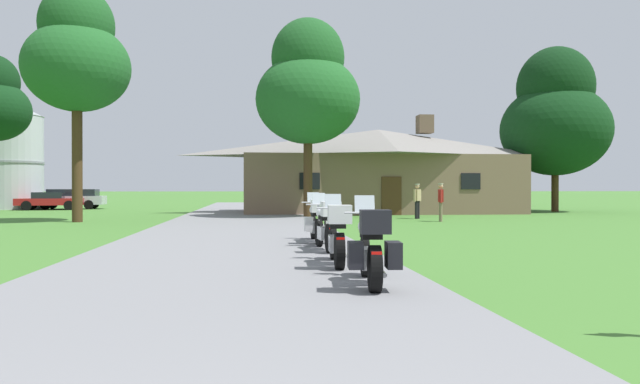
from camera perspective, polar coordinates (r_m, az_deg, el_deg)
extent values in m
plane|color=#42752D|center=(21.23, -7.72, -3.61)|extent=(500.00, 500.00, 0.00)
cube|color=slate|center=(19.23, -7.86, -3.93)|extent=(6.40, 80.00, 0.06)
cylinder|color=black|center=(9.52, 4.36, -6.22)|extent=(0.17, 0.65, 0.64)
cylinder|color=black|center=(8.10, 5.31, -7.38)|extent=(0.21, 0.65, 0.64)
cube|color=silver|center=(8.78, 4.81, -6.38)|extent=(0.31, 0.58, 0.30)
ellipsoid|color=#B2B5BC|center=(9.00, 4.65, -3.34)|extent=(0.35, 0.55, 0.26)
cube|color=black|center=(8.55, 4.95, -4.14)|extent=(0.33, 0.54, 0.10)
cylinder|color=silver|center=(9.43, 4.38, -2.01)|extent=(0.66, 0.09, 0.03)
cylinder|color=silver|center=(9.49, 4.36, -4.06)|extent=(0.08, 0.24, 0.73)
cube|color=#B2BCC6|center=(9.52, 4.33, -1.15)|extent=(0.33, 0.14, 0.27)
sphere|color=silver|center=(9.43, 4.38, -2.86)|extent=(0.11, 0.11, 0.11)
cube|color=black|center=(7.99, 5.36, -2.87)|extent=(0.43, 0.40, 0.32)
cube|color=red|center=(7.85, 5.49, -5.98)|extent=(0.14, 0.04, 0.06)
cylinder|color=silver|center=(8.44, 6.03, -7.75)|extent=(0.12, 0.55, 0.07)
cube|color=black|center=(8.10, 3.44, -6.09)|extent=(0.24, 0.42, 0.36)
cube|color=black|center=(8.16, 7.10, -6.05)|extent=(0.24, 0.42, 0.36)
cylinder|color=black|center=(11.73, 1.29, -4.97)|extent=(0.15, 0.65, 0.64)
cylinder|color=black|center=(10.30, 1.89, -5.71)|extent=(0.19, 0.65, 0.64)
cube|color=silver|center=(10.99, 1.58, -5.02)|extent=(0.29, 0.57, 0.30)
ellipsoid|color=#B2B5BC|center=(11.22, 1.47, -2.60)|extent=(0.33, 0.54, 0.26)
cube|color=black|center=(10.76, 1.67, -3.21)|extent=(0.31, 0.54, 0.10)
cylinder|color=silver|center=(11.65, 1.31, -1.56)|extent=(0.66, 0.07, 0.03)
cylinder|color=silver|center=(11.70, 1.29, -3.21)|extent=(0.07, 0.24, 0.73)
cube|color=#B2BCC6|center=(11.74, 1.27, -0.86)|extent=(0.33, 0.13, 0.27)
sphere|color=silver|center=(11.65, 1.31, -2.24)|extent=(0.11, 0.11, 0.11)
cube|color=silver|center=(10.20, 1.92, -2.17)|extent=(0.42, 0.38, 0.32)
cube|color=red|center=(10.06, 2.00, -4.58)|extent=(0.14, 0.04, 0.06)
cylinder|color=silver|center=(10.64, 2.50, -6.06)|extent=(0.10, 0.55, 0.07)
cylinder|color=black|center=(14.30, -0.08, -4.01)|extent=(0.15, 0.65, 0.64)
cylinder|color=black|center=(12.88, 1.02, -4.49)|extent=(0.19, 0.65, 0.64)
cube|color=silver|center=(13.56, 0.45, -3.99)|extent=(0.29, 0.58, 0.30)
ellipsoid|color=silver|center=(13.79, 0.26, -2.05)|extent=(0.33, 0.54, 0.26)
cube|color=black|center=(13.35, 0.61, -2.51)|extent=(0.31, 0.54, 0.10)
cylinder|color=silver|center=(14.22, -0.06, -1.21)|extent=(0.66, 0.07, 0.03)
cylinder|color=silver|center=(14.27, -0.08, -2.57)|extent=(0.07, 0.24, 0.73)
cube|color=#B2BCC6|center=(14.31, -0.12, -0.64)|extent=(0.33, 0.13, 0.27)
sphere|color=silver|center=(14.22, -0.06, -1.77)|extent=(0.11, 0.11, 0.11)
cube|color=silver|center=(12.80, 1.06, -1.65)|extent=(0.42, 0.38, 0.32)
cube|color=red|center=(12.65, 1.21, -3.56)|extent=(0.14, 0.04, 0.06)
cylinder|color=silver|center=(13.23, 1.35, -4.80)|extent=(0.10, 0.55, 0.07)
cylinder|color=black|center=(16.38, -0.65, -3.45)|extent=(0.11, 0.64, 0.64)
cylinder|color=black|center=(14.95, -0.10, -3.82)|extent=(0.15, 0.64, 0.64)
cube|color=silver|center=(15.64, -0.38, -3.41)|extent=(0.26, 0.56, 0.30)
ellipsoid|color=#B2B5BC|center=(15.87, -0.48, -1.73)|extent=(0.30, 0.52, 0.26)
cube|color=black|center=(15.42, -0.31, -2.13)|extent=(0.28, 0.52, 0.10)
cylinder|color=silver|center=(16.30, -0.64, -1.01)|extent=(0.66, 0.03, 0.03)
cylinder|color=silver|center=(16.36, -0.65, -2.19)|extent=(0.06, 0.24, 0.73)
cube|color=#B2BCC6|center=(16.40, -0.68, -0.51)|extent=(0.32, 0.11, 0.27)
sphere|color=silver|center=(16.31, -0.64, -1.50)|extent=(0.11, 0.11, 0.11)
cube|color=silver|center=(14.86, -0.08, -1.37)|extent=(0.40, 0.36, 0.32)
cube|color=red|center=(14.71, -0.01, -3.01)|extent=(0.14, 0.03, 0.06)
cylinder|color=silver|center=(15.29, 0.29, -4.10)|extent=(0.07, 0.55, 0.07)
cube|color=silver|center=(14.96, -1.12, -3.12)|extent=(0.20, 0.40, 0.36)
cube|color=silver|center=(15.01, 0.86, -3.11)|extent=(0.20, 0.40, 0.36)
cube|color=brown|center=(35.69, 5.65, 0.72)|extent=(15.98, 6.82, 3.37)
pyramid|color=gray|center=(35.79, 5.65, 4.72)|extent=(16.94, 7.23, 1.63)
cube|color=brown|center=(36.60, 10.09, 6.45)|extent=(0.90, 0.90, 1.10)
cube|color=#472D19|center=(32.33, 6.92, -0.38)|extent=(1.10, 0.08, 2.10)
cube|color=black|center=(31.61, -1.00, 1.07)|extent=(1.10, 0.06, 0.90)
cube|color=black|center=(33.65, 14.36, 1.01)|extent=(1.10, 0.06, 0.90)
cylinder|color=black|center=(28.65, 9.28, -1.72)|extent=(0.14, 0.14, 0.86)
cylinder|color=black|center=(28.80, 9.47, -1.71)|extent=(0.14, 0.14, 0.86)
cube|color=tan|center=(28.71, 9.38, -0.29)|extent=(0.41, 0.41, 0.56)
cylinder|color=tan|center=(28.51, 9.14, -0.34)|extent=(0.09, 0.09, 0.58)
cylinder|color=tan|center=(28.91, 9.61, -0.33)|extent=(0.09, 0.09, 0.58)
sphere|color=tan|center=(28.71, 9.38, 0.54)|extent=(0.21, 0.21, 0.21)
cylinder|color=#B2AD99|center=(28.71, 9.38, 0.74)|extent=(0.22, 0.22, 0.05)
cylinder|color=#75664C|center=(26.59, 11.57, -1.88)|extent=(0.14, 0.14, 0.86)
cylinder|color=#75664C|center=(26.41, 11.59, -1.90)|extent=(0.14, 0.14, 0.86)
cube|color=#A8231E|center=(26.49, 11.58, -0.35)|extent=(0.30, 0.40, 0.56)
cylinder|color=#A8231E|center=(26.71, 11.55, -0.39)|extent=(0.09, 0.09, 0.58)
cylinder|color=#A8231E|center=(26.26, 11.62, -0.40)|extent=(0.09, 0.09, 0.58)
sphere|color=tan|center=(26.48, 11.58, 0.56)|extent=(0.21, 0.21, 0.21)
cylinder|color=#B2AD99|center=(26.48, 11.58, 0.77)|extent=(0.22, 0.22, 0.05)
cylinder|color=#422D19|center=(39.81, 21.75, 0.58)|extent=(0.44, 0.44, 3.27)
ellipsoid|color=#0F3314|center=(39.98, 21.77, 5.58)|extent=(6.71, 6.71, 5.71)
ellipsoid|color=black|center=(40.31, 21.77, 9.38)|extent=(4.70, 4.70, 5.03)
cylinder|color=#422D19|center=(29.14, -1.17, 1.84)|extent=(0.44, 0.44, 4.43)
ellipsoid|color=#1E5623|center=(29.45, -1.17, 8.92)|extent=(5.16, 5.16, 4.38)
ellipsoid|color=#1B4E20|center=(29.83, -1.18, 12.84)|extent=(3.61, 3.61, 3.87)
cylinder|color=#422D19|center=(27.70, -22.41, 2.97)|extent=(0.44, 0.44, 5.48)
ellipsoid|color=#1E5623|center=(28.16, -22.43, 11.09)|extent=(4.53, 4.53, 3.85)
ellipsoid|color=#1B4E20|center=(28.56, -22.44, 14.66)|extent=(3.17, 3.17, 3.40)
cylinder|color=#B2B7BC|center=(47.08, -27.71, 2.53)|extent=(4.29, 4.29, 6.56)
cone|color=#999EA3|center=(47.38, -27.72, 7.15)|extent=(4.37, 4.37, 1.07)
cylinder|color=gray|center=(47.08, -27.71, 2.53)|extent=(4.41, 4.41, 0.15)
cube|color=#ADAFB7|center=(45.23, -22.96, -0.74)|extent=(4.68, 2.05, 0.60)
cube|color=black|center=(45.17, -22.72, -0.05)|extent=(3.29, 1.76, 0.48)
cylinder|color=black|center=(44.79, -25.00, -1.14)|extent=(0.65, 0.25, 0.64)
cylinder|color=black|center=(46.42, -24.42, -1.08)|extent=(0.65, 0.25, 0.64)
cylinder|color=black|center=(44.09, -21.43, -1.15)|extent=(0.65, 0.25, 0.64)
cylinder|color=black|center=(45.74, -20.97, -1.09)|extent=(0.65, 0.25, 0.64)
cube|color=maroon|center=(44.04, -24.61, -0.86)|extent=(4.42, 2.43, 0.46)
cube|color=black|center=(44.05, -24.74, -0.29)|extent=(2.11, 1.88, 0.42)
cylinder|color=black|center=(43.46, -26.49, -1.18)|extent=(0.67, 0.31, 0.64)
cylinder|color=black|center=(45.12, -26.06, -1.13)|extent=(0.67, 0.31, 0.64)
cylinder|color=black|center=(43.00, -23.09, -1.19)|extent=(0.67, 0.31, 0.64)
cylinder|color=black|center=(44.68, -22.78, -1.13)|extent=(0.67, 0.31, 0.64)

